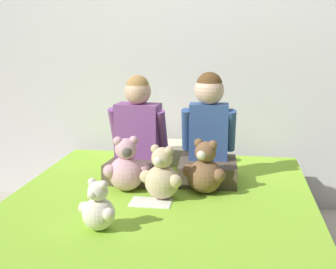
# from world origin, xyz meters

# --- Properties ---
(ground_plane) EXTENTS (14.00, 14.00, 0.00)m
(ground_plane) POSITION_xyz_m (0.00, 0.00, 0.00)
(ground_plane) COLOR #B2A899
(wall_behind_bed) EXTENTS (8.00, 0.06, 2.50)m
(wall_behind_bed) POSITION_xyz_m (0.00, 1.08, 1.25)
(wall_behind_bed) COLOR silver
(wall_behind_bed) RESTS_ON ground_plane
(bed) EXTENTS (1.61, 1.87, 0.41)m
(bed) POSITION_xyz_m (0.00, 0.00, 0.20)
(bed) COLOR #473828
(bed) RESTS_ON ground_plane
(child_on_left) EXTENTS (0.36, 0.42, 0.61)m
(child_on_left) POSITION_xyz_m (-0.20, 0.35, 0.65)
(child_on_left) COLOR brown
(child_on_left) RESTS_ON bed
(child_on_right) EXTENTS (0.35, 0.36, 0.63)m
(child_on_right) POSITION_xyz_m (0.23, 0.35, 0.66)
(child_on_right) COLOR brown
(child_on_right) RESTS_ON bed
(teddy_bear_held_by_left_child) EXTENTS (0.24, 0.19, 0.30)m
(teddy_bear_held_by_left_child) POSITION_xyz_m (-0.20, 0.08, 0.54)
(teddy_bear_held_by_left_child) COLOR #DBA3B2
(teddy_bear_held_by_left_child) RESTS_ON bed
(teddy_bear_held_by_right_child) EXTENTS (0.24, 0.19, 0.30)m
(teddy_bear_held_by_right_child) POSITION_xyz_m (0.23, 0.10, 0.53)
(teddy_bear_held_by_right_child) COLOR brown
(teddy_bear_held_by_right_child) RESTS_ON bed
(teddy_bear_between_children) EXTENTS (0.23, 0.18, 0.28)m
(teddy_bear_between_children) POSITION_xyz_m (0.01, -0.02, 0.53)
(teddy_bear_between_children) COLOR #D1B78E
(teddy_bear_between_children) RESTS_ON bed
(teddy_bear_at_foot_of_bed) EXTENTS (0.18, 0.14, 0.23)m
(teddy_bear_at_foot_of_bed) POSITION_xyz_m (-0.20, -0.45, 0.51)
(teddy_bear_at_foot_of_bed) COLOR silver
(teddy_bear_at_foot_of_bed) RESTS_ON bed
(pillow_at_headboard) EXTENTS (0.55, 0.32, 0.11)m
(pillow_at_headboard) POSITION_xyz_m (0.00, 0.74, 0.46)
(pillow_at_headboard) COLOR beige
(pillow_at_headboard) RESTS_ON bed
(sign_card) EXTENTS (0.21, 0.15, 0.00)m
(sign_card) POSITION_xyz_m (-0.03, -0.09, 0.41)
(sign_card) COLOR white
(sign_card) RESTS_ON bed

